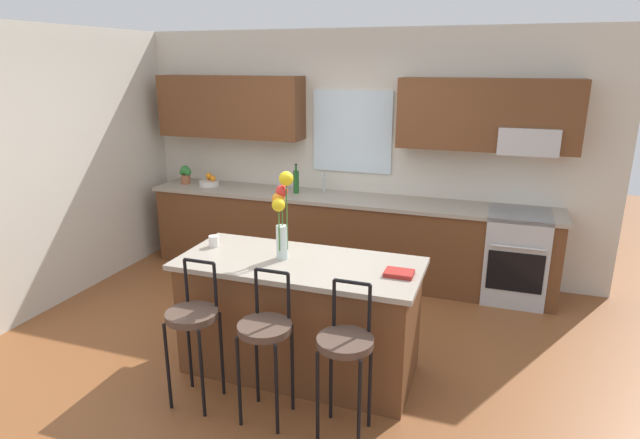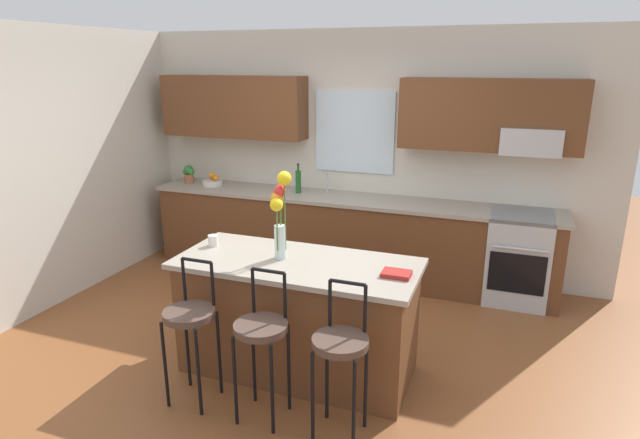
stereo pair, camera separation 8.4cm
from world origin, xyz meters
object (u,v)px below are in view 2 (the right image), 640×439
Objects in this scene: cookbook at (396,274)px; bottle_olive_oil at (298,181)px; bar_stool_near at (190,320)px; fruit_bowl_oranges at (213,181)px; kitchen_island at (298,316)px; oven_range at (518,257)px; bar_stool_middle at (262,333)px; potted_plant_small at (189,173)px; bar_stool_far at (341,349)px; mug_ceramic at (213,241)px; flower_vase at (280,211)px.

bottle_olive_oil reaches higher than cookbook.
bar_stool_near is 4.34× the size of fruit_bowl_oranges.
bar_stool_near is at bearing -131.71° from kitchen_island.
bar_stool_near is at bearing -62.03° from fruit_bowl_oranges.
oven_range is 0.88× the size of bar_stool_middle.
bottle_olive_oil is 1.45m from potted_plant_small.
kitchen_island is 1.76× the size of bar_stool_far.
fruit_bowl_oranges is 0.71× the size of bottle_olive_oil.
bar_stool_middle is 1.00× the size of bar_stool_far.
potted_plant_small is (-1.49, 1.89, 0.08)m from mug_ceramic.
bar_stool_near is at bearing -123.47° from flower_vase.
cookbook reaches higher than kitchen_island.
bar_stool_near reaches higher than oven_range.
cookbook is at bearing -51.92° from bottle_olive_oil.
bar_stool_middle is at bearing -90.00° from kitchen_island.
bar_stool_near and bar_stool_middle have the same top height.
bar_stool_near is 3.13m from potted_plant_small.
fruit_bowl_oranges is at bearing 121.43° from mug_ceramic.
flower_vase is at bearing -6.41° from mug_ceramic.
bar_stool_middle is 0.92m from flower_vase.
bottle_olive_oil reaches higher than mug_ceramic.
fruit_bowl_oranges is at bearing 126.61° from bar_stool_middle.
oven_range is 4.60× the size of cookbook.
cookbook is 3.62m from potted_plant_small.
fruit_bowl_oranges is 0.34m from potted_plant_small.
bottle_olive_oil reaches higher than oven_range.
kitchen_island is 1.76× the size of bar_stool_middle.
mug_ceramic is 0.37× the size of fruit_bowl_oranges.
flower_vase is 7.52× the size of mug_ceramic.
oven_range is at bearing 50.78° from kitchen_island.
flower_vase is 3.38× the size of cookbook.
oven_range is 2.73m from flower_vase.
potted_plant_small is at bearing 137.16° from flower_vase.
bar_stool_far is at bearing -109.53° from cookbook.
potted_plant_small reaches higher than oven_range.
bottle_olive_oil is at bearing 179.41° from oven_range.
potted_plant_small is at bearing 179.64° from oven_range.
cookbook is at bearing 38.02° from bar_stool_middle.
cookbook is at bearing -33.52° from potted_plant_small.
potted_plant_small reaches higher than kitchen_island.
oven_range is at bearing -0.46° from fruit_bowl_oranges.
oven_range is 3.83× the size of fruit_bowl_oranges.
bar_stool_middle is 5.21× the size of cookbook.
kitchen_island is at bearing -4.29° from flower_vase.
mug_ceramic reaches higher than oven_range.
oven_range is 3.35m from bar_stool_near.
cookbook is at bearing -36.65° from fruit_bowl_oranges.
flower_vase reaches higher than bar_stool_far.
bottle_olive_oil is at bearing 91.08° from mug_ceramic.
bar_stool_far is (1.10, 0.00, 0.00)m from bar_stool_near.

